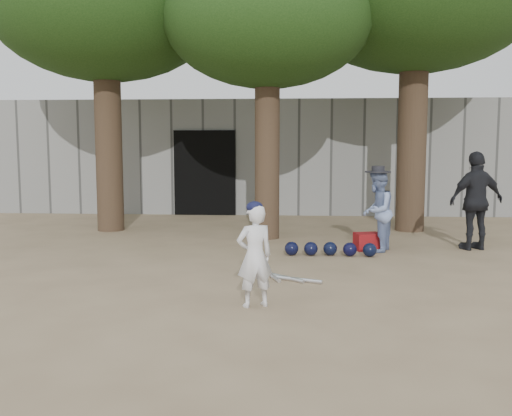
# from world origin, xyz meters

# --- Properties ---
(ground) EXTENTS (70.00, 70.00, 0.00)m
(ground) POSITION_xyz_m (0.00, 0.00, 0.00)
(ground) COLOR #937C5E
(ground) RESTS_ON ground
(boy_player) EXTENTS (0.50, 0.43, 1.17)m
(boy_player) POSITION_xyz_m (0.69, -0.59, 0.58)
(boy_player) COLOR white
(boy_player) RESTS_ON ground
(spectator_blue) EXTENTS (0.73, 0.82, 1.40)m
(spectator_blue) POSITION_xyz_m (2.55, 2.88, 0.70)
(spectator_blue) COLOR #7E92C2
(spectator_blue) RESTS_ON ground
(spectator_dark) EXTENTS (1.09, 0.71, 1.72)m
(spectator_dark) POSITION_xyz_m (4.29, 3.20, 0.86)
(spectator_dark) COLOR black
(spectator_dark) RESTS_ON ground
(red_bag) EXTENTS (0.49, 0.41, 0.30)m
(red_bag) POSITION_xyz_m (2.41, 3.02, 0.15)
(red_bag) COLOR maroon
(red_bag) RESTS_ON ground
(back_building) EXTENTS (16.00, 5.24, 3.00)m
(back_building) POSITION_xyz_m (-0.00, 10.33, 1.50)
(back_building) COLOR gray
(back_building) RESTS_ON ground
(helmet_row) EXTENTS (1.51, 0.30, 0.23)m
(helmet_row) POSITION_xyz_m (1.73, 2.45, 0.12)
(helmet_row) COLOR black
(helmet_row) RESTS_ON ground
(bat_pile) EXTENTS (0.86, 0.75, 0.06)m
(bat_pile) POSITION_xyz_m (0.99, 0.75, 0.03)
(bat_pile) COLOR silver
(bat_pile) RESTS_ON ground
(tree_row) EXTENTS (11.40, 5.80, 6.69)m
(tree_row) POSITION_xyz_m (0.74, 5.02, 4.69)
(tree_row) COLOR brown
(tree_row) RESTS_ON ground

